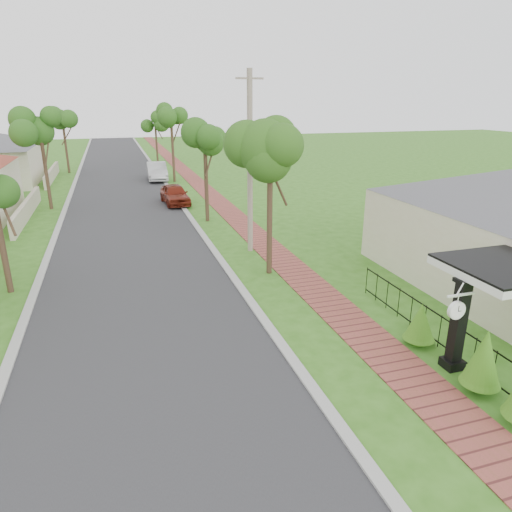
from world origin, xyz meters
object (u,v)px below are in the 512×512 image
utility_pole (250,164)px  parked_car_white (157,171)px  porch_post (457,329)px  near_tree (270,156)px  station_clock (457,309)px  parked_car_red (175,194)px

utility_pole → parked_car_white: bearing=95.7°
porch_post → parked_car_white: porch_post is taller
near_tree → utility_pole: (0.10, 3.00, -0.68)m
near_tree → station_clock: 9.03m
station_clock → utility_pole: bearing=98.7°
porch_post → parked_car_white: bearing=97.7°
porch_post → parked_car_white: 32.51m
near_tree → utility_pole: bearing=88.1°
porch_post → parked_car_red: 22.46m
parked_car_red → utility_pole: bearing=-83.7°
porch_post → utility_pole: utility_pole is taller
parked_car_red → station_clock: bearing=-84.4°
near_tree → station_clock: size_ratio=7.68×
near_tree → parked_car_white: bearing=94.8°
porch_post → utility_pole: 11.60m
utility_pole → station_clock: 11.72m
parked_car_red → utility_pole: (1.97, -11.05, 3.36)m
parked_car_red → near_tree: size_ratio=0.65×
parked_car_red → near_tree: 14.74m
utility_pole → station_clock: bearing=-81.3°
station_clock → porch_post: bearing=38.9°
utility_pole → porch_post: bearing=-78.4°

